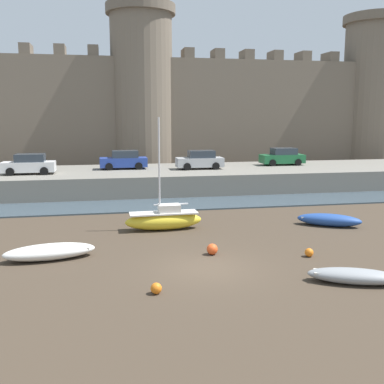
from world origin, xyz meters
name	(u,v)px	position (x,y,z in m)	size (l,w,h in m)	color
ground_plane	(207,268)	(0.00, 0.00, 0.00)	(160.00, 160.00, 0.00)	#423528
water_channel	(165,205)	(0.00, 13.86, 0.05)	(80.00, 4.50, 0.10)	#3D4C56
quay_road	(154,180)	(0.00, 21.11, 0.88)	(67.10, 10.00, 1.76)	slate
castle	(142,102)	(0.00, 32.54, 7.89)	(62.51, 7.41, 21.01)	#706354
sailboat_foreground_centre	(164,219)	(-0.95, 6.88, 0.60)	(4.38, 1.36, 6.31)	yellow
rowboat_midflat_left	(50,251)	(-6.68, 2.52, 0.37)	(4.15, 1.92, 0.70)	silver
rowboat_midflat_right	(329,220)	(8.66, 5.93, 0.38)	(3.73, 2.77, 0.72)	#234793
rowboat_foreground_right	(354,276)	(5.17, -2.74, 0.31)	(3.64, 2.28, 0.58)	gray
mooring_buoy_near_shore	(309,253)	(4.93, 0.67, 0.20)	(0.40, 0.40, 0.40)	orange
mooring_buoy_near_channel	(156,288)	(-2.42, -2.35, 0.21)	(0.41, 0.41, 0.41)	orange
mooring_buoy_off_centre	(212,249)	(0.65, 1.82, 0.26)	(0.52, 0.52, 0.52)	#E04C1E
car_quay_east	(29,164)	(-10.16, 19.88, 2.54)	(4.11, 1.90, 1.62)	silver
car_quay_centre_east	(282,157)	(12.42, 22.52, 2.54)	(4.11, 1.90, 1.62)	#1E6638
car_quay_centre_west	(200,160)	(4.05, 20.83, 2.54)	(4.11, 1.90, 1.62)	#B2B5B7
car_quay_west	(124,160)	(-2.55, 22.08, 2.54)	(4.11, 1.90, 1.62)	#263F99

